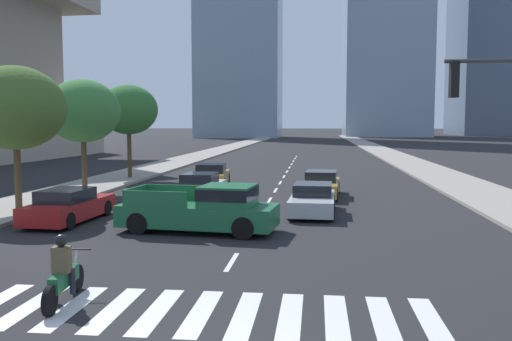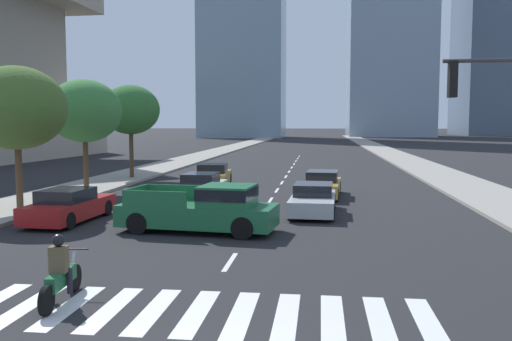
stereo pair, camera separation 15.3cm
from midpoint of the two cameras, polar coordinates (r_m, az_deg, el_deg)
sidewalk_east at (r=37.94m, az=20.07°, el=-0.93°), size 4.00×260.00×0.15m
sidewalk_west at (r=39.29m, az=-13.21°, el=-0.56°), size 4.00×260.00×0.15m
crosswalk_near at (r=11.27m, az=-5.84°, el=-14.67°), size 9.45×2.75×0.01m
lane_divider_center at (r=38.61m, az=3.29°, el=-0.64°), size 0.14×50.00×0.01m
motorcycle_trailing at (r=12.31m, az=-19.58°, el=-10.41°), size 0.70×2.20×1.49m
pickup_truck at (r=18.93m, az=-5.17°, el=-4.08°), size 5.66×2.59×1.67m
sedan_gold_0 at (r=32.95m, az=-4.41°, el=-0.54°), size 2.18×4.54×1.35m
sedan_silver_1 at (r=22.83m, az=6.24°, el=-3.11°), size 1.98×4.55×1.27m
sedan_white_2 at (r=27.64m, az=-5.61°, el=-1.69°), size 1.93×4.49×1.28m
sedan_gold_3 at (r=28.19m, az=7.15°, el=-1.52°), size 2.08×4.77×1.33m
sedan_red_4 at (r=22.04m, az=-18.95°, el=-3.59°), size 1.99×4.60×1.30m
street_tree_nearest at (r=24.89m, az=-23.82°, el=6.05°), size 4.14×4.14×6.05m
street_tree_second at (r=30.75m, az=-17.53°, el=6.00°), size 4.00×4.00×6.01m
street_tree_third at (r=37.41m, az=-12.99°, el=6.26°), size 3.89×3.89×6.22m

